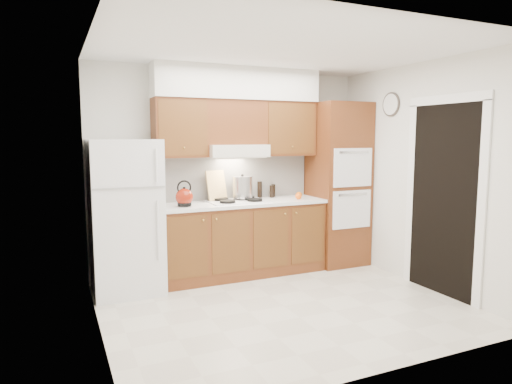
% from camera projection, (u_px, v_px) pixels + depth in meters
% --- Properties ---
extents(floor, '(3.60, 3.60, 0.00)m').
position_uv_depth(floor, '(284.00, 306.00, 4.73)').
color(floor, beige).
rests_on(floor, ground).
extents(ceiling, '(3.60, 3.60, 0.00)m').
position_uv_depth(ceiling, '(286.00, 48.00, 4.42)').
color(ceiling, white).
rests_on(ceiling, wall_back).
extents(wall_back, '(3.60, 0.02, 2.60)m').
position_uv_depth(wall_back, '(231.00, 171.00, 5.94)').
color(wall_back, silver).
rests_on(wall_back, floor).
extents(wall_left, '(0.02, 3.00, 2.60)m').
position_uv_depth(wall_left, '(96.00, 190.00, 3.85)').
color(wall_left, silver).
rests_on(wall_left, floor).
extents(wall_right, '(0.02, 3.00, 2.60)m').
position_uv_depth(wall_right, '(422.00, 175.00, 5.31)').
color(wall_right, silver).
rests_on(wall_right, floor).
extents(fridge, '(0.75, 0.72, 1.72)m').
position_uv_depth(fridge, '(126.00, 217.00, 5.09)').
color(fridge, white).
rests_on(fridge, floor).
extents(base_cabinets, '(2.11, 0.60, 0.90)m').
position_uv_depth(base_cabinets, '(242.00, 240.00, 5.78)').
color(base_cabinets, brown).
rests_on(base_cabinets, floor).
extents(countertop, '(2.13, 0.62, 0.04)m').
position_uv_depth(countertop, '(242.00, 203.00, 5.71)').
color(countertop, white).
rests_on(countertop, base_cabinets).
extents(backsplash, '(2.11, 0.03, 0.56)m').
position_uv_depth(backsplash, '(233.00, 177.00, 5.94)').
color(backsplash, white).
rests_on(backsplash, countertop).
extents(oven_cabinet, '(0.70, 0.65, 2.20)m').
position_uv_depth(oven_cabinet, '(338.00, 184.00, 6.25)').
color(oven_cabinet, brown).
rests_on(oven_cabinet, floor).
extents(upper_cab_left, '(0.63, 0.33, 0.70)m').
position_uv_depth(upper_cab_left, '(180.00, 128.00, 5.43)').
color(upper_cab_left, brown).
rests_on(upper_cab_left, wall_back).
extents(upper_cab_right, '(0.73, 0.33, 0.70)m').
position_uv_depth(upper_cab_right, '(286.00, 129.00, 6.01)').
color(upper_cab_right, brown).
rests_on(upper_cab_right, wall_back).
extents(range_hood, '(0.75, 0.45, 0.15)m').
position_uv_depth(range_hood, '(236.00, 151.00, 5.69)').
color(range_hood, silver).
rests_on(range_hood, wall_back).
extents(upper_cab_over_hood, '(0.75, 0.33, 0.55)m').
position_uv_depth(upper_cab_over_hood, '(234.00, 122.00, 5.70)').
color(upper_cab_over_hood, brown).
rests_on(upper_cab_over_hood, range_hood).
extents(soffit, '(2.13, 0.36, 0.40)m').
position_uv_depth(soffit, '(238.00, 84.00, 5.65)').
color(soffit, silver).
rests_on(soffit, wall_back).
extents(cooktop, '(0.74, 0.50, 0.01)m').
position_uv_depth(cooktop, '(238.00, 201.00, 5.71)').
color(cooktop, white).
rests_on(cooktop, countertop).
extents(doorway, '(0.02, 0.90, 2.10)m').
position_uv_depth(doorway, '(443.00, 200.00, 5.02)').
color(doorway, black).
rests_on(doorway, floor).
extents(wall_clock, '(0.02, 0.30, 0.30)m').
position_uv_depth(wall_clock, '(391.00, 104.00, 5.70)').
color(wall_clock, '#3F3833').
rests_on(wall_clock, wall_right).
extents(kettle, '(0.22, 0.22, 0.20)m').
position_uv_depth(kettle, '(184.00, 197.00, 5.29)').
color(kettle, maroon).
rests_on(kettle, countertop).
extents(cutting_board, '(0.30, 0.18, 0.37)m').
position_uv_depth(cutting_board, '(216.00, 185.00, 5.74)').
color(cutting_board, '#DCBA70').
rests_on(cutting_board, countertop).
extents(stock_pot, '(0.31, 0.31, 0.27)m').
position_uv_depth(stock_pot, '(242.00, 187.00, 5.81)').
color(stock_pot, '#AFB0B4').
rests_on(stock_pot, cooktop).
extents(condiment_a, '(0.08, 0.08, 0.22)m').
position_uv_depth(condiment_a, '(260.00, 189.00, 6.08)').
color(condiment_a, black).
rests_on(condiment_a, countertop).
extents(condiment_b, '(0.06, 0.06, 0.17)m').
position_uv_depth(condiment_b, '(273.00, 190.00, 6.16)').
color(condiment_b, black).
rests_on(condiment_b, countertop).
extents(condiment_c, '(0.06, 0.06, 0.16)m').
position_uv_depth(condiment_c, '(272.00, 191.00, 6.09)').
color(condiment_c, black).
rests_on(condiment_c, countertop).
extents(orange_near, '(0.09, 0.09, 0.08)m').
position_uv_depth(orange_near, '(298.00, 196.00, 5.91)').
color(orange_near, orange).
rests_on(orange_near, countertop).
extents(orange_far, '(0.10, 0.10, 0.08)m').
position_uv_depth(orange_far, '(299.00, 195.00, 6.05)').
color(orange_far, orange).
rests_on(orange_far, countertop).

